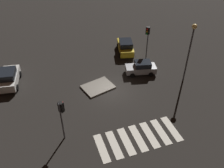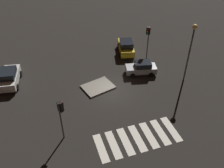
{
  "view_description": "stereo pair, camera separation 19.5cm",
  "coord_description": "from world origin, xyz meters",
  "px_view_note": "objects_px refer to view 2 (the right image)",
  "views": [
    {
      "loc": [
        -7.12,
        -20.49,
        17.37
      ],
      "look_at": [
        0.0,
        0.0,
        1.0
      ],
      "focal_mm": 39.56,
      "sensor_mm": 36.0,
      "label": 1
    },
    {
      "loc": [
        -6.94,
        -20.55,
        17.37
      ],
      "look_at": [
        0.0,
        0.0,
        1.0
      ],
      "focal_mm": 39.56,
      "sensor_mm": 36.0,
      "label": 2
    }
  ],
  "objects_px": {
    "car_white": "(9,77)",
    "car_yellow": "(126,47)",
    "traffic_light_north": "(148,36)",
    "traffic_island": "(98,87)",
    "street_lamp": "(191,43)",
    "car_silver": "(141,68)",
    "traffic_light_south": "(61,111)"
  },
  "relations": [
    {
      "from": "car_yellow",
      "to": "traffic_light_north",
      "type": "height_order",
      "value": "traffic_light_north"
    },
    {
      "from": "car_silver",
      "to": "street_lamp",
      "type": "bearing_deg",
      "value": 159.8
    },
    {
      "from": "car_white",
      "to": "car_silver",
      "type": "height_order",
      "value": "car_white"
    },
    {
      "from": "car_yellow",
      "to": "traffic_light_south",
      "type": "height_order",
      "value": "traffic_light_south"
    },
    {
      "from": "street_lamp",
      "to": "car_silver",
      "type": "bearing_deg",
      "value": 146.25
    },
    {
      "from": "traffic_light_south",
      "to": "car_white",
      "type": "bearing_deg",
      "value": 76.14
    },
    {
      "from": "traffic_island",
      "to": "street_lamp",
      "type": "bearing_deg",
      "value": -10.11
    },
    {
      "from": "car_yellow",
      "to": "traffic_light_south",
      "type": "bearing_deg",
      "value": 153.17
    },
    {
      "from": "car_silver",
      "to": "traffic_light_north",
      "type": "height_order",
      "value": "traffic_light_north"
    },
    {
      "from": "traffic_island",
      "to": "traffic_light_north",
      "type": "xyz_separation_m",
      "value": [
        7.67,
        3.63,
        3.52
      ]
    },
    {
      "from": "street_lamp",
      "to": "traffic_island",
      "type": "bearing_deg",
      "value": 169.89
    },
    {
      "from": "car_white",
      "to": "street_lamp",
      "type": "xyz_separation_m",
      "value": [
        19.59,
        -5.77,
        3.9
      ]
    },
    {
      "from": "car_white",
      "to": "car_yellow",
      "type": "xyz_separation_m",
      "value": [
        15.38,
        2.51,
        -0.02
      ]
    },
    {
      "from": "car_white",
      "to": "traffic_light_north",
      "type": "height_order",
      "value": "traffic_light_north"
    },
    {
      "from": "traffic_light_north",
      "to": "street_lamp",
      "type": "height_order",
      "value": "street_lamp"
    },
    {
      "from": "car_silver",
      "to": "car_yellow",
      "type": "bearing_deg",
      "value": -77.26
    },
    {
      "from": "car_silver",
      "to": "traffic_light_south",
      "type": "relative_size",
      "value": 0.96
    },
    {
      "from": "car_yellow",
      "to": "traffic_light_north",
      "type": "xyz_separation_m",
      "value": [
        1.75,
        -2.85,
        2.68
      ]
    },
    {
      "from": "traffic_light_north",
      "to": "traffic_island",
      "type": "bearing_deg",
      "value": -11.54
    },
    {
      "from": "car_white",
      "to": "street_lamp",
      "type": "height_order",
      "value": "street_lamp"
    },
    {
      "from": "car_white",
      "to": "traffic_light_north",
      "type": "relative_size",
      "value": 0.97
    },
    {
      "from": "traffic_light_south",
      "to": "car_yellow",
      "type": "bearing_deg",
      "value": 10.79
    },
    {
      "from": "car_yellow",
      "to": "traffic_light_south",
      "type": "relative_size",
      "value": 1.11
    },
    {
      "from": "car_silver",
      "to": "car_yellow",
      "type": "relative_size",
      "value": 0.86
    },
    {
      "from": "car_white",
      "to": "car_silver",
      "type": "relative_size",
      "value": 1.17
    },
    {
      "from": "traffic_island",
      "to": "car_yellow",
      "type": "relative_size",
      "value": 0.85
    },
    {
      "from": "car_silver",
      "to": "traffic_light_north",
      "type": "relative_size",
      "value": 0.83
    },
    {
      "from": "car_white",
      "to": "car_yellow",
      "type": "distance_m",
      "value": 15.59
    },
    {
      "from": "traffic_light_south",
      "to": "street_lamp",
      "type": "height_order",
      "value": "street_lamp"
    },
    {
      "from": "traffic_island",
      "to": "car_yellow",
      "type": "distance_m",
      "value": 8.82
    },
    {
      "from": "traffic_light_north",
      "to": "car_white",
      "type": "bearing_deg",
      "value": -37.98
    },
    {
      "from": "traffic_light_south",
      "to": "traffic_light_north",
      "type": "xyz_separation_m",
      "value": [
        12.55,
        9.69,
        0.49
      ]
    }
  ]
}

